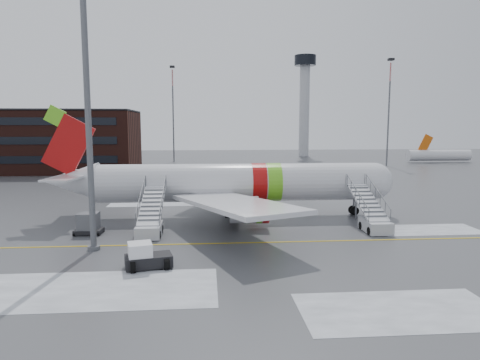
{
  "coord_description": "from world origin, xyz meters",
  "views": [
    {
      "loc": [
        0.48,
        -33.64,
        9.15
      ],
      "look_at": [
        3.65,
        6.91,
        4.0
      ],
      "focal_mm": 32.0,
      "sensor_mm": 36.0,
      "label": 1
    }
  ],
  "objects": [
    {
      "name": "ground",
      "position": [
        0.0,
        0.0,
        0.0
      ],
      "size": [
        260.0,
        260.0,
        0.0
      ],
      "primitive_type": "plane",
      "color": "#494C4F",
      "rests_on": "ground"
    },
    {
      "name": "airliner",
      "position": [
        2.7,
        8.91,
        3.42
      ],
      "size": [
        35.03,
        32.97,
        11.18
      ],
      "color": "silver",
      "rests_on": "ground"
    },
    {
      "name": "airstair_fwd",
      "position": [
        15.05,
        2.38,
        1.06
      ],
      "size": [
        2.05,
        7.7,
        3.48
      ],
      "color": "#B9BBC1",
      "rests_on": "ground"
    },
    {
      "name": "airstair_aft",
      "position": [
        -4.35,
        2.38,
        1.06
      ],
      "size": [
        2.05,
        7.7,
        3.48
      ],
      "color": "silver",
      "rests_on": "ground"
    },
    {
      "name": "pushback_tug",
      "position": [
        -3.53,
        -6.46,
        0.75
      ],
      "size": [
        3.25,
        2.73,
        1.69
      ],
      "color": "black",
      "rests_on": "ground"
    },
    {
      "name": "uld_container",
      "position": [
        -9.6,
        2.82,
        0.85
      ],
      "size": [
        2.28,
        1.73,
        1.83
      ],
      "color": "black",
      "rests_on": "ground"
    },
    {
      "name": "light_mast_near",
      "position": [
        -7.96,
        -2.0,
        12.07
      ],
      "size": [
        1.2,
        1.2,
        23.19
      ],
      "color": "#595B60",
      "rests_on": "ground"
    },
    {
      "name": "control_tower",
      "position": [
        30.0,
        95.0,
        18.75
      ],
      "size": [
        6.4,
        6.4,
        30.0
      ],
      "color": "#B2B5BA",
      "rests_on": "ground"
    },
    {
      "name": "light_mast_far_ne",
      "position": [
        42.0,
        62.0,
        13.84
      ],
      "size": [
        1.2,
        1.2,
        24.25
      ],
      "color": "#595B60",
      "rests_on": "ground"
    },
    {
      "name": "light_mast_far_n",
      "position": [
        -8.0,
        78.0,
        13.84
      ],
      "size": [
        1.2,
        1.2,
        24.25
      ],
      "color": "#595B60",
      "rests_on": "ground"
    },
    {
      "name": "distant_aircraft",
      "position": [
        62.5,
        64.0,
        0.0
      ],
      "size": [
        35.0,
        18.0,
        8.0
      ],
      "primitive_type": null,
      "color": "#D8590C",
      "rests_on": "ground"
    }
  ]
}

